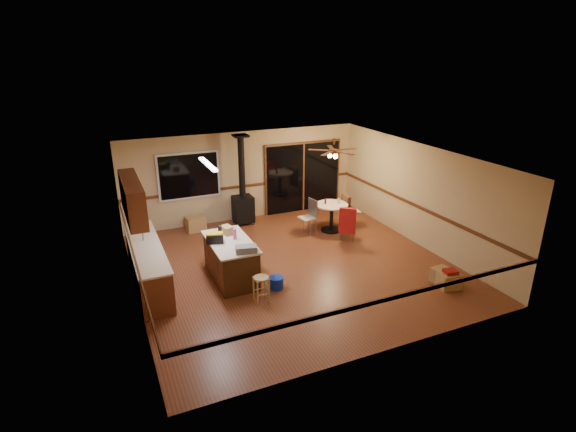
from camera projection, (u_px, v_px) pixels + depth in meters
floor at (293, 266)px, 10.54m from camera, size 7.00×7.00×0.00m
ceiling at (294, 157)px, 9.63m from camera, size 7.00×7.00×0.00m
wall_back at (244, 176)px, 13.09m from camera, size 7.00×0.00×7.00m
wall_front at (385, 284)px, 7.09m from camera, size 7.00×0.00×7.00m
wall_left at (131, 239)px, 8.76m from camera, size 0.00×7.00×7.00m
wall_right at (418, 195)px, 11.41m from camera, size 0.00×7.00×7.00m
chair_rail at (293, 226)px, 10.19m from camera, size 7.00×7.00×0.08m
window at (189, 176)px, 12.37m from camera, size 1.72×0.10×1.32m
sliding_door at (303, 178)px, 13.85m from camera, size 2.52×0.10×2.10m
lower_cabinets at (148, 266)px, 9.61m from camera, size 0.60×3.00×0.86m
countertop at (145, 246)px, 9.45m from camera, size 0.64×3.04×0.04m
upper_cabinets at (132, 199)px, 9.22m from camera, size 0.35×2.00×0.80m
kitchen_island at (231, 260)px, 9.82m from camera, size 0.88×1.68×0.90m
wood_stove at (243, 200)px, 12.82m from camera, size 0.55×0.50×2.52m
ceiling_fan at (334, 153)px, 11.82m from camera, size 0.24×0.24×0.55m
fluorescent_strip at (208, 164)px, 9.22m from camera, size 0.10×1.20×0.04m
toolbox_grey at (246, 249)px, 9.12m from camera, size 0.48×0.33×0.13m
toolbox_black at (215, 238)px, 9.55m from camera, size 0.40×0.28×0.20m
toolbox_yellow_lid at (215, 234)px, 9.51m from camera, size 0.38×0.27×0.03m
box_on_island at (227, 230)px, 10.00m from camera, size 0.27×0.32×0.19m
bottle_dark at (220, 232)px, 9.75m from camera, size 0.11×0.11×0.29m
bottle_pink at (235, 234)px, 9.72m from camera, size 0.09×0.09×0.24m
bottle_white at (232, 230)px, 10.02m from camera, size 0.07×0.07×0.18m
bar_stool at (261, 289)px, 8.97m from camera, size 0.32×0.32×0.55m
blue_bucket at (276, 283)px, 9.53m from camera, size 0.34×0.34×0.25m
dining_table at (332, 213)px, 12.41m from camera, size 0.90×0.90×0.78m
glass_red at (325, 201)px, 12.32m from camera, size 0.07×0.07×0.15m
glass_cream at (339, 201)px, 12.32m from camera, size 0.08×0.08×0.14m
chair_left at (310, 212)px, 12.26m from camera, size 0.46×0.46×0.51m
chair_near at (348, 221)px, 11.66m from camera, size 0.60×0.62×0.70m
chair_right at (347, 207)px, 12.64m from camera, size 0.50×0.47×0.70m
box_under_window at (196, 224)px, 12.53m from camera, size 0.55×0.46×0.41m
box_corner_a at (449, 280)px, 9.55m from camera, size 0.50×0.45×0.34m
box_corner_b at (441, 275)px, 9.79m from camera, size 0.42×0.37×0.31m
box_small_red at (451, 272)px, 9.48m from camera, size 0.31×0.28×0.07m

